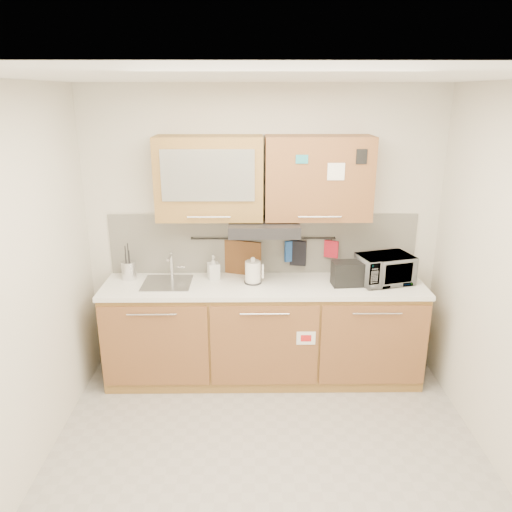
{
  "coord_description": "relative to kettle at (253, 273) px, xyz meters",
  "views": [
    {
      "loc": [
        -0.11,
        -2.89,
        2.52
      ],
      "look_at": [
        -0.07,
        1.05,
        1.22
      ],
      "focal_mm": 35.0,
      "sensor_mm": 36.0,
      "label": 1
    }
  ],
  "objects": [
    {
      "name": "base_cabinet",
      "position": [
        0.09,
        -0.02,
        -0.61
      ],
      "size": [
        2.8,
        0.64,
        0.88
      ],
      "color": "#AB7B3C",
      "rests_on": "floor"
    },
    {
      "name": "wall_back",
      "position": [
        0.09,
        0.28,
        0.29
      ],
      "size": [
        3.2,
        0.0,
        3.2
      ],
      "primitive_type": "plane",
      "rotation": [
        1.57,
        0.0,
        0.0
      ],
      "color": "silver",
      "rests_on": "ground"
    },
    {
      "name": "sink",
      "position": [
        -0.75,
        -0.01,
        -0.09
      ],
      "size": [
        0.42,
        0.4,
        0.26
      ],
      "color": "silver",
      "rests_on": "countertop"
    },
    {
      "name": "backsplash",
      "position": [
        0.09,
        0.27,
        0.19
      ],
      "size": [
        2.8,
        0.02,
        0.56
      ],
      "primitive_type": "cube",
      "color": "silver",
      "rests_on": "countertop"
    },
    {
      "name": "floor",
      "position": [
        0.09,
        -1.22,
        -1.01
      ],
      "size": [
        3.2,
        3.2,
        0.0
      ],
      "primitive_type": "plane",
      "color": "#9E9993",
      "rests_on": "ground"
    },
    {
      "name": "utensil_crock",
      "position": [
        -1.11,
        0.11,
        -0.01
      ],
      "size": [
        0.17,
        0.17,
        0.33
      ],
      "rotation": [
        0.0,
        0.0,
        0.42
      ],
      "color": "silver",
      "rests_on": "countertop"
    },
    {
      "name": "soap_bottle",
      "position": [
        -0.35,
        0.11,
        0.01
      ],
      "size": [
        0.12,
        0.13,
        0.22
      ],
      "primitive_type": "imported",
      "rotation": [
        0.0,
        0.0,
        0.32
      ],
      "color": "#999999",
      "rests_on": "countertop"
    },
    {
      "name": "countertop",
      "position": [
        0.09,
        -0.03,
        -0.11
      ],
      "size": [
        2.82,
        0.62,
        0.04
      ],
      "primitive_type": "cube",
      "color": "white",
      "rests_on": "base_cabinet"
    },
    {
      "name": "microwave",
      "position": [
        1.15,
        -0.01,
        0.03
      ],
      "size": [
        0.53,
        0.42,
        0.25
      ],
      "primitive_type": "imported",
      "rotation": [
        0.0,
        0.0,
        0.28
      ],
      "color": "#999999",
      "rests_on": "countertop"
    },
    {
      "name": "wall_left",
      "position": [
        -1.51,
        -1.22,
        0.29
      ],
      "size": [
        0.0,
        3.0,
        3.0
      ],
      "primitive_type": "plane",
      "rotation": [
        1.57,
        0.0,
        1.57
      ],
      "color": "silver",
      "rests_on": "ground"
    },
    {
      "name": "kettle",
      "position": [
        0.0,
        0.0,
        0.0
      ],
      "size": [
        0.17,
        0.15,
        0.24
      ],
      "rotation": [
        0.0,
        0.0,
        0.03
      ],
      "color": "white",
      "rests_on": "countertop"
    },
    {
      "name": "pot_holder",
      "position": [
        0.71,
        0.22,
        0.15
      ],
      "size": [
        0.13,
        0.07,
        0.16
      ],
      "primitive_type": "cube",
      "rotation": [
        0.0,
        0.0,
        -0.42
      ],
      "color": "#AE1727",
      "rests_on": "utensil_rail"
    },
    {
      "name": "ceiling",
      "position": [
        0.09,
        -1.22,
        1.59
      ],
      "size": [
        3.2,
        3.2,
        0.0
      ],
      "primitive_type": "plane",
      "rotation": [
        3.14,
        0.0,
        0.0
      ],
      "color": "white",
      "rests_on": "wall_back"
    },
    {
      "name": "cutting_board",
      "position": [
        -0.09,
        0.22,
        0.01
      ],
      "size": [
        0.34,
        0.14,
        0.43
      ],
      "primitive_type": "cube",
      "rotation": [
        0.0,
        0.0,
        -0.33
      ],
      "color": "brown",
      "rests_on": "utensil_rail"
    },
    {
      "name": "toaster",
      "position": [
        0.83,
        -0.06,
        0.01
      ],
      "size": [
        0.29,
        0.19,
        0.21
      ],
      "rotation": [
        0.0,
        0.0,
        0.08
      ],
      "color": "black",
      "rests_on": "countertop"
    },
    {
      "name": "upper_cabinets",
      "position": [
        0.09,
        0.11,
        0.82
      ],
      "size": [
        1.82,
        0.37,
        0.7
      ],
      "color": "#AB7B3C",
      "rests_on": "wall_back"
    },
    {
      "name": "dark_pouch",
      "position": [
        0.41,
        0.22,
        0.11
      ],
      "size": [
        0.15,
        0.07,
        0.23
      ],
      "primitive_type": "cube",
      "rotation": [
        0.0,
        0.0,
        -0.19
      ],
      "color": "black",
      "rests_on": "utensil_rail"
    },
    {
      "name": "range_hood",
      "position": [
        0.09,
        0.03,
        0.41
      ],
      "size": [
        0.6,
        0.46,
        0.1
      ],
      "primitive_type": "cube",
      "color": "black",
      "rests_on": "upper_cabinets"
    },
    {
      "name": "utensil_rail",
      "position": [
        0.09,
        0.23,
        0.25
      ],
      "size": [
        1.3,
        0.02,
        0.02
      ],
      "primitive_type": "cylinder",
      "rotation": [
        0.0,
        1.57,
        0.0
      ],
      "color": "black",
      "rests_on": "backsplash"
    },
    {
      "name": "oven_mitt",
      "position": [
        0.35,
        0.22,
        0.13
      ],
      "size": [
        0.12,
        0.07,
        0.19
      ],
      "primitive_type": "cube",
      "rotation": [
        0.0,
        0.0,
        0.41
      ],
      "color": "navy",
      "rests_on": "utensil_rail"
    }
  ]
}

